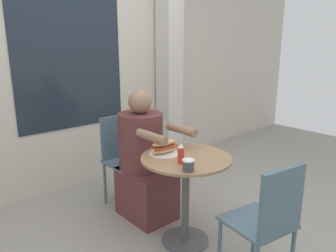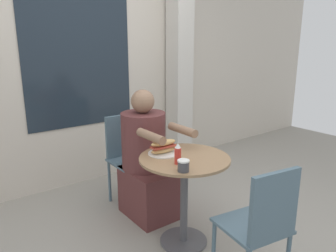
# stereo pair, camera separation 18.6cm
# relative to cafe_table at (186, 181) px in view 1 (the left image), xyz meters

# --- Properties ---
(ground_plane) EXTENTS (8.00, 8.00, 0.00)m
(ground_plane) POSITION_rel_cafe_table_xyz_m (0.00, 0.00, -0.53)
(ground_plane) COLOR gray
(storefront_wall) EXTENTS (8.00, 0.09, 2.80)m
(storefront_wall) POSITION_rel_cafe_table_xyz_m (-0.00, 1.64, 0.87)
(storefront_wall) COLOR beige
(storefront_wall) RESTS_ON ground_plane
(lattice_pillar) EXTENTS (0.25, 0.25, 2.40)m
(lattice_pillar) POSITION_rel_cafe_table_xyz_m (1.13, 1.46, 0.67)
(lattice_pillar) COLOR beige
(lattice_pillar) RESTS_ON ground_plane
(cafe_table) EXTENTS (0.69, 0.69, 0.72)m
(cafe_table) POSITION_rel_cafe_table_xyz_m (0.00, 0.00, 0.00)
(cafe_table) COLOR #997551
(cafe_table) RESTS_ON ground_plane
(diner_chair) EXTENTS (0.38, 0.38, 0.87)m
(diner_chair) POSITION_rel_cafe_table_xyz_m (0.02, 0.90, -0.01)
(diner_chair) COLOR slate
(diner_chair) RESTS_ON ground_plane
(seated_diner) EXTENTS (0.40, 0.71, 1.17)m
(seated_diner) POSITION_rel_cafe_table_xyz_m (0.02, 0.55, -0.03)
(seated_diner) COLOR brown
(seated_diner) RESTS_ON ground_plane
(empty_chair_across) EXTENTS (0.44, 0.44, 0.87)m
(empty_chair_across) POSITION_rel_cafe_table_xyz_m (0.02, -0.72, -0.01)
(empty_chair_across) COLOR slate
(empty_chair_across) RESTS_ON ground_plane
(sandwich_on_plate) EXTENTS (0.24, 0.24, 0.11)m
(sandwich_on_plate) POSITION_rel_cafe_table_xyz_m (-0.08, 0.16, 0.24)
(sandwich_on_plate) COLOR white
(sandwich_on_plate) RESTS_ON cafe_table
(drink_cup) EXTENTS (0.08, 0.08, 0.08)m
(drink_cup) POSITION_rel_cafe_table_xyz_m (-0.18, -0.21, 0.24)
(drink_cup) COLOR #424247
(drink_cup) RESTS_ON cafe_table
(condiment_bottle) EXTENTS (0.05, 0.05, 0.15)m
(condiment_bottle) POSITION_rel_cafe_table_xyz_m (-0.13, -0.07, 0.27)
(condiment_bottle) COLOR red
(condiment_bottle) RESTS_ON cafe_table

